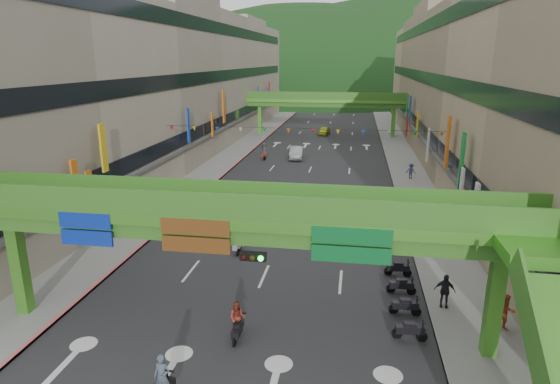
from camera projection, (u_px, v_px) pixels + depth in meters
name	position (u px, v px, depth m)	size (l,w,h in m)	color
road_slab	(317.00, 153.00, 63.66)	(18.00, 140.00, 0.02)	#28282B
sidewalk_left	(239.00, 150.00, 65.33)	(4.00, 140.00, 0.15)	gray
sidewalk_right	(400.00, 155.00, 61.96)	(4.00, 140.00, 0.15)	gray
curb_left	(252.00, 150.00, 65.03)	(0.20, 140.00, 0.18)	#CC5959
curb_right	(386.00, 155.00, 62.25)	(0.20, 140.00, 0.18)	gray
building_row_left	(181.00, 81.00, 63.96)	(12.80, 95.00, 19.00)	#9E937F
building_row_right	(471.00, 83.00, 58.17)	(12.80, 95.00, 19.00)	gray
overpass_near	(254.00, 235.00, 19.74)	(28.00, 12.27, 7.10)	#4C9E2D
overpass_far	(326.00, 103.00, 76.42)	(28.00, 2.20, 7.10)	#4C9E2D
hill_left	(301.00, 94.00, 170.38)	(168.00, 140.00, 112.00)	#1C4419
hill_right	(408.00, 91.00, 183.25)	(208.00, 176.00, 128.00)	#1C4419
bunting_string	(301.00, 131.00, 43.04)	(26.00, 0.36, 0.47)	black
scooter_rider_near	(163.00, 382.00, 17.13)	(0.67, 1.60, 2.08)	black
scooter_rider_mid	(237.00, 321.00, 21.16)	(0.76, 1.60, 1.88)	black
scooter_rider_left	(239.00, 237.00, 30.68)	(1.15, 1.59, 2.21)	#939199
scooter_rider_far	(264.00, 151.00, 59.31)	(0.99, 1.57, 2.14)	maroon
parked_scooter_row	(403.00, 295.00, 24.36)	(1.60, 7.16, 1.08)	black
car_silver	(296.00, 153.00, 59.95)	(1.63, 4.68, 1.54)	#98999E
car_yellow	(324.00, 131.00, 78.78)	(1.60, 3.98, 1.36)	gold
pedestrian_red	(505.00, 316.00, 21.68)	(0.88, 0.68, 1.81)	#C95933
pedestrian_dark	(444.00, 293.00, 23.78)	(1.04, 0.43, 1.77)	black
pedestrian_blue	(411.00, 172.00, 49.42)	(0.75, 0.48, 1.61)	navy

